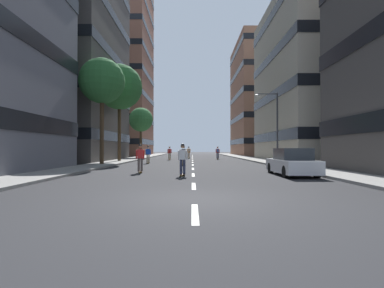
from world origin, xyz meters
TOP-DOWN VIEW (x-y plane):
  - ground_plane at (0.00, 27.84)m, footprint 167.06×167.06m
  - sidewalk_left at (-8.08, 31.32)m, footprint 2.76×76.57m
  - sidewalk_right at (8.08, 31.32)m, footprint 2.76×76.57m
  - lane_markings at (0.00, 28.00)m, footprint 0.16×62.20m
  - building_left_mid at (-16.87, 27.09)m, footprint 14.92×16.95m
  - building_left_far at (-16.87, 55.16)m, footprint 14.92×16.87m
  - building_right_mid at (16.87, 27.09)m, footprint 14.92×18.88m
  - building_right_far at (16.87, 55.16)m, footprint 14.92×19.26m
  - parked_car_near at (5.50, 7.63)m, footprint 1.82×4.40m
  - street_tree_near at (-8.08, 23.83)m, footprint 5.00×5.00m
  - street_tree_mid at (-8.08, 17.45)m, footprint 4.02×4.02m
  - street_tree_far at (-8.08, 37.58)m, footprint 3.75×3.75m
  - streetlamp_right at (7.44, 18.46)m, footprint 2.13×0.30m
  - skater_0 at (-0.56, 36.02)m, footprint 0.56×0.92m
  - skater_1 at (-4.46, 20.81)m, footprint 0.54×0.91m
  - skater_2 at (-0.83, 18.06)m, footprint 0.55×0.91m
  - skater_3 at (-3.27, 9.41)m, footprint 0.57×0.92m
  - skater_4 at (3.46, 31.90)m, footprint 0.55×0.92m
  - skater_5 at (-0.58, 7.39)m, footprint 0.55×0.92m
  - skater_6 at (-2.98, 29.56)m, footprint 0.54×0.91m

SIDE VIEW (x-z plane):
  - ground_plane at x=0.00m, z-range 0.00..0.00m
  - lane_markings at x=0.00m, z-range 0.00..0.01m
  - sidewalk_left at x=-8.08m, z-range 0.00..0.14m
  - sidewalk_right at x=8.08m, z-range 0.00..0.14m
  - parked_car_near at x=5.50m, z-range -0.06..1.46m
  - skater_1 at x=-4.46m, z-range 0.10..1.87m
  - skater_3 at x=-3.27m, z-range 0.10..1.87m
  - skater_5 at x=-0.58m, z-range 0.10..1.87m
  - skater_6 at x=-2.98m, z-range 0.10..1.87m
  - skater_0 at x=-0.56m, z-range 0.13..1.90m
  - skater_2 at x=-0.83m, z-range 0.13..1.90m
  - skater_4 at x=3.46m, z-range 0.13..1.90m
  - streetlamp_right at x=7.44m, z-range 0.89..7.39m
  - street_tree_far at x=-8.08m, z-range 2.09..9.82m
  - street_tree_mid at x=-8.08m, z-range 2.77..12.17m
  - street_tree_near at x=-8.08m, z-range 2.93..13.59m
  - building_right_mid at x=16.87m, z-range 0.09..19.38m
  - building_right_far at x=16.87m, z-range 0.09..24.27m
  - building_left_mid at x=-16.87m, z-range 0.09..29.08m
  - building_left_far at x=-16.87m, z-range 0.09..37.79m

